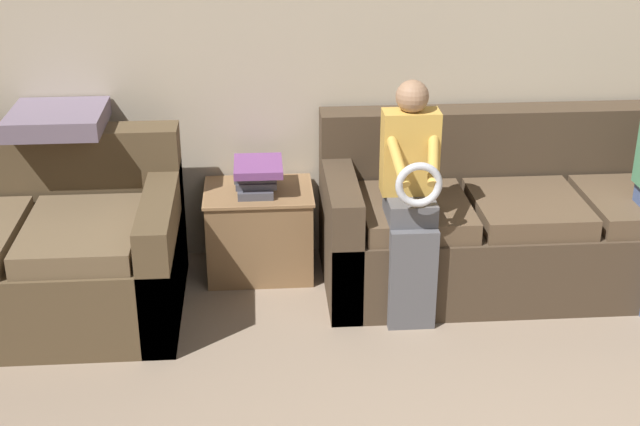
{
  "coord_description": "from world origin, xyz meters",
  "views": [
    {
      "loc": [
        -1.11,
        -2.0,
        2.34
      ],
      "look_at": [
        -0.84,
        1.64,
        0.72
      ],
      "focal_mm": 50.0,
      "sensor_mm": 36.0,
      "label": 1
    }
  ],
  "objects_px": {
    "child_left_seated": "(411,194)",
    "side_shelf": "(259,230)",
    "throw_pillow": "(58,119)",
    "book_stack": "(256,175)",
    "couch_main": "(517,224)",
    "couch_side": "(32,255)"
  },
  "relations": [
    {
      "from": "couch_main",
      "to": "book_stack",
      "type": "height_order",
      "value": "couch_main"
    },
    {
      "from": "child_left_seated",
      "to": "book_stack",
      "type": "xyz_separation_m",
      "value": [
        -0.75,
        0.52,
        -0.08
      ]
    },
    {
      "from": "couch_side",
      "to": "side_shelf",
      "type": "height_order",
      "value": "couch_side"
    },
    {
      "from": "couch_main",
      "to": "child_left_seated",
      "type": "xyz_separation_m",
      "value": [
        -0.66,
        -0.35,
        0.34
      ]
    },
    {
      "from": "side_shelf",
      "to": "throw_pillow",
      "type": "xyz_separation_m",
      "value": [
        -1.02,
        0.0,
        0.66
      ]
    },
    {
      "from": "child_left_seated",
      "to": "side_shelf",
      "type": "height_order",
      "value": "child_left_seated"
    },
    {
      "from": "child_left_seated",
      "to": "book_stack",
      "type": "height_order",
      "value": "child_left_seated"
    },
    {
      "from": "couch_main",
      "to": "side_shelf",
      "type": "xyz_separation_m",
      "value": [
        -1.4,
        0.17,
        -0.07
      ]
    },
    {
      "from": "couch_main",
      "to": "throw_pillow",
      "type": "relative_size",
      "value": 4.41
    },
    {
      "from": "book_stack",
      "to": "side_shelf",
      "type": "bearing_deg",
      "value": 22.8
    },
    {
      "from": "book_stack",
      "to": "throw_pillow",
      "type": "bearing_deg",
      "value": 179.83
    },
    {
      "from": "side_shelf",
      "to": "throw_pillow",
      "type": "bearing_deg",
      "value": 180.0
    },
    {
      "from": "child_left_seated",
      "to": "throw_pillow",
      "type": "distance_m",
      "value": 1.86
    },
    {
      "from": "couch_main",
      "to": "couch_side",
      "type": "distance_m",
      "value": 2.56
    },
    {
      "from": "couch_side",
      "to": "child_left_seated",
      "type": "relative_size",
      "value": 1.23
    },
    {
      "from": "couch_side",
      "to": "throw_pillow",
      "type": "distance_m",
      "value": 0.71
    },
    {
      "from": "child_left_seated",
      "to": "side_shelf",
      "type": "distance_m",
      "value": 1.0
    },
    {
      "from": "couch_side",
      "to": "book_stack",
      "type": "height_order",
      "value": "couch_side"
    },
    {
      "from": "child_left_seated",
      "to": "throw_pillow",
      "type": "relative_size",
      "value": 2.53
    },
    {
      "from": "couch_side",
      "to": "book_stack",
      "type": "xyz_separation_m",
      "value": [
        1.14,
        0.35,
        0.26
      ]
    },
    {
      "from": "couch_main",
      "to": "couch_side",
      "type": "height_order",
      "value": "couch_main"
    },
    {
      "from": "couch_main",
      "to": "book_stack",
      "type": "bearing_deg",
      "value": 173.29
    }
  ]
}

